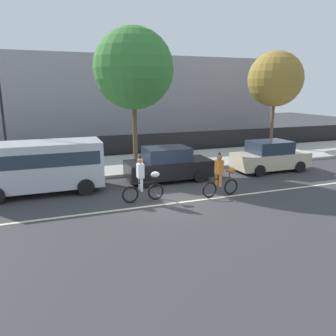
{
  "coord_description": "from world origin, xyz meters",
  "views": [
    {
      "loc": [
        -4.27,
        -11.78,
        4.33
      ],
      "look_at": [
        0.47,
        1.2,
        1.0
      ],
      "focal_mm": 35.0,
      "sensor_mm": 36.0,
      "label": 1
    }
  ],
  "objects_px": {
    "parade_cyclist_orange": "(221,176)",
    "parked_car_beige": "(270,157)",
    "parked_van_silver": "(43,163)",
    "street_lamp_post": "(1,97)",
    "parked_car_black": "(168,165)",
    "parade_cyclist_zebra": "(143,181)",
    "pedestrian_onlooker": "(16,161)"
  },
  "relations": [
    {
      "from": "parade_cyclist_orange",
      "to": "street_lamp_post",
      "type": "distance_m",
      "value": 10.97
    },
    {
      "from": "pedestrian_onlooker",
      "to": "parade_cyclist_zebra",
      "type": "bearing_deg",
      "value": -44.41
    },
    {
      "from": "parked_car_beige",
      "to": "street_lamp_post",
      "type": "xyz_separation_m",
      "value": [
        -13.17,
        3.17,
        3.21
      ]
    },
    {
      "from": "parked_car_black",
      "to": "pedestrian_onlooker",
      "type": "height_order",
      "value": "pedestrian_onlooker"
    },
    {
      "from": "parked_car_beige",
      "to": "street_lamp_post",
      "type": "relative_size",
      "value": 0.7
    },
    {
      "from": "parade_cyclist_orange",
      "to": "pedestrian_onlooker",
      "type": "relative_size",
      "value": 1.19
    },
    {
      "from": "parade_cyclist_zebra",
      "to": "parked_car_black",
      "type": "relative_size",
      "value": 0.47
    },
    {
      "from": "street_lamp_post",
      "to": "parade_cyclist_zebra",
      "type": "bearing_deg",
      "value": -46.68
    },
    {
      "from": "parked_car_black",
      "to": "street_lamp_post",
      "type": "bearing_deg",
      "value": 156.83
    },
    {
      "from": "parked_car_black",
      "to": "parade_cyclist_orange",
      "type": "bearing_deg",
      "value": -67.75
    },
    {
      "from": "parked_car_black",
      "to": "street_lamp_post",
      "type": "distance_m",
      "value": 8.57
    },
    {
      "from": "parked_van_silver",
      "to": "parked_car_beige",
      "type": "relative_size",
      "value": 1.22
    },
    {
      "from": "parade_cyclist_orange",
      "to": "parked_car_beige",
      "type": "xyz_separation_m",
      "value": [
        4.64,
        2.95,
        -0.06
      ]
    },
    {
      "from": "parade_cyclist_zebra",
      "to": "parade_cyclist_orange",
      "type": "distance_m",
      "value": 3.22
    },
    {
      "from": "parade_cyclist_orange",
      "to": "parked_van_silver",
      "type": "relative_size",
      "value": 0.38
    },
    {
      "from": "parked_van_silver",
      "to": "street_lamp_post",
      "type": "relative_size",
      "value": 0.85
    },
    {
      "from": "parade_cyclist_orange",
      "to": "parked_van_silver",
      "type": "xyz_separation_m",
      "value": [
        -6.87,
        3.02,
        0.44
      ]
    },
    {
      "from": "parked_car_beige",
      "to": "parked_car_black",
      "type": "xyz_separation_m",
      "value": [
        -5.87,
        0.05,
        0.0
      ]
    },
    {
      "from": "parked_van_silver",
      "to": "parked_car_beige",
      "type": "distance_m",
      "value": 11.52
    },
    {
      "from": "parked_van_silver",
      "to": "street_lamp_post",
      "type": "distance_m",
      "value": 4.45
    },
    {
      "from": "parked_car_black",
      "to": "parade_cyclist_zebra",
      "type": "bearing_deg",
      "value": -127.68
    },
    {
      "from": "parade_cyclist_orange",
      "to": "pedestrian_onlooker",
      "type": "distance_m",
      "value": 9.68
    },
    {
      "from": "parked_car_black",
      "to": "pedestrian_onlooker",
      "type": "distance_m",
      "value": 7.26
    },
    {
      "from": "street_lamp_post",
      "to": "parked_van_silver",
      "type": "bearing_deg",
      "value": -61.85
    },
    {
      "from": "parked_van_silver",
      "to": "street_lamp_post",
      "type": "xyz_separation_m",
      "value": [
        -1.66,
        3.11,
        2.71
      ]
    },
    {
      "from": "parade_cyclist_zebra",
      "to": "parked_car_beige",
      "type": "distance_m",
      "value": 8.22
    },
    {
      "from": "parade_cyclist_zebra",
      "to": "parked_car_beige",
      "type": "bearing_deg",
      "value": 17.67
    },
    {
      "from": "parked_van_silver",
      "to": "street_lamp_post",
      "type": "height_order",
      "value": "street_lamp_post"
    },
    {
      "from": "parade_cyclist_zebra",
      "to": "parked_van_silver",
      "type": "distance_m",
      "value": 4.5
    },
    {
      "from": "parade_cyclist_orange",
      "to": "parked_car_beige",
      "type": "height_order",
      "value": "parade_cyclist_orange"
    },
    {
      "from": "parade_cyclist_zebra",
      "to": "street_lamp_post",
      "type": "bearing_deg",
      "value": 133.32
    },
    {
      "from": "parked_van_silver",
      "to": "pedestrian_onlooker",
      "type": "height_order",
      "value": "parked_van_silver"
    }
  ]
}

